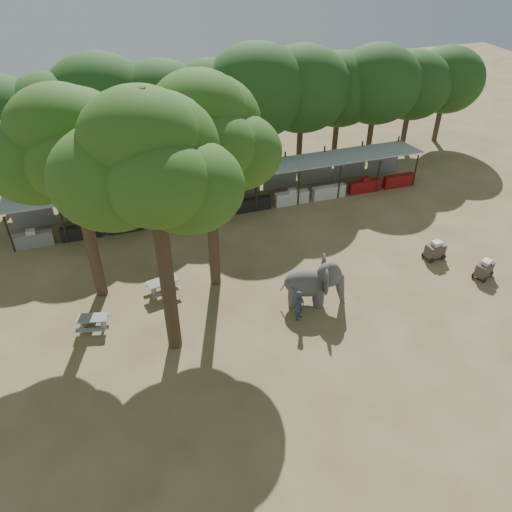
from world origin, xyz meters
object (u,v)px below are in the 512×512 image
object	(u,v)px
cart_front	(484,269)
cart_back	(435,250)
yard_tree_left	(66,148)
elephant	(314,282)
yard_tree_center	(148,163)
picnic_table_far	(163,285)
handler	(300,305)
picnic_table_near	(93,321)
yard_tree_back	(203,133)

from	to	relation	value
cart_front	cart_back	world-z (taller)	cart_back
yard_tree_left	elephant	xyz separation A→B (m)	(10.57, -4.31, -6.95)
yard_tree_center	picnic_table_far	xyz separation A→B (m)	(0.26, 3.81, -8.68)
handler	picnic_table_near	world-z (taller)	handler
handler	picnic_table_near	distance (m)	10.11
yard_tree_back	picnic_table_far	size ratio (longest dim) A/B	6.11
elephant	cart_back	world-z (taller)	elephant
elephant	picnic_table_near	bearing A→B (deg)	-168.38
yard_tree_back	handler	bearing A→B (deg)	-52.19
yard_tree_back	elephant	size ratio (longest dim) A/B	3.39
yard_tree_left	picnic_table_near	size ratio (longest dim) A/B	6.42
yard_tree_back	cart_front	xyz separation A→B (m)	(14.41, -4.33, -8.00)
yard_tree_left	yard_tree_center	bearing A→B (deg)	-59.04
yard_tree_left	picnic_table_near	world-z (taller)	yard_tree_left
picnic_table_near	yard_tree_center	bearing A→B (deg)	-17.82
yard_tree_center	cart_front	distance (m)	19.44
elephant	picnic_table_near	distance (m)	11.13
yard_tree_back	elephant	xyz separation A→B (m)	(4.57, -3.31, -7.30)
cart_front	elephant	bearing A→B (deg)	149.36
yard_tree_back	elephant	distance (m)	9.22
cart_back	yard_tree_left	bearing A→B (deg)	165.37
yard_tree_left	cart_back	bearing A→B (deg)	-8.89
cart_front	yard_tree_center	bearing A→B (deg)	154.20
handler	elephant	bearing A→B (deg)	-10.20
yard_tree_back	picnic_table_near	xyz separation A→B (m)	(-6.43, -1.88, -8.07)
yard_tree_back	picnic_table_near	distance (m)	10.49
picnic_table_near	cart_back	distance (m)	19.30
yard_tree_center	yard_tree_back	bearing A→B (deg)	53.14
handler	yard_tree_back	bearing A→B (deg)	77.31
yard_tree_left	cart_front	world-z (taller)	yard_tree_left
cart_back	yard_tree_center	bearing A→B (deg)	-178.37
yard_tree_back	handler	distance (m)	9.44
elephant	cart_front	bearing A→B (deg)	13.11
handler	picnic_table_far	xyz separation A→B (m)	(-6.10, 4.14, -0.33)
elephant	cart_back	xyz separation A→B (m)	(8.29, 1.36, -0.67)
yard_tree_left	cart_back	xyz separation A→B (m)	(18.86, -2.95, -7.63)
picnic_table_far	cart_back	distance (m)	15.69
picnic_table_far	cart_front	size ratio (longest dim) A/B	1.39
yard_tree_center	elephant	distance (m)	11.01
yard_tree_center	picnic_table_near	bearing A→B (deg)	148.26
picnic_table_near	cart_front	bearing A→B (deg)	7.21
yard_tree_left	picnic_table_far	xyz separation A→B (m)	(3.27, -1.19, -7.68)
yard_tree_back	cart_back	xyz separation A→B (m)	(12.86, -1.95, -7.97)
yard_tree_left	cart_back	world-z (taller)	yard_tree_left
picnic_table_near	cart_back	world-z (taller)	cart_back
elephant	picnic_table_far	bearing A→B (deg)	175.94
yard_tree_left	handler	world-z (taller)	yard_tree_left
picnic_table_far	cart_back	xyz separation A→B (m)	(15.60, -1.76, 0.05)
yard_tree_center	cart_front	size ratio (longest dim) A/B	9.00
elephant	cart_back	bearing A→B (deg)	28.34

